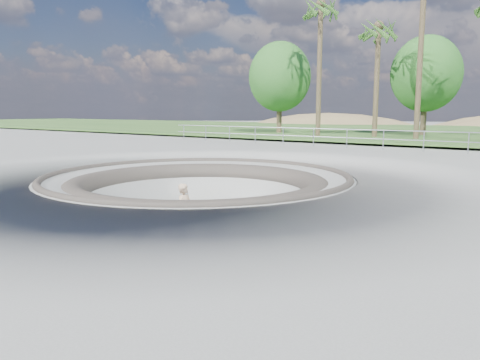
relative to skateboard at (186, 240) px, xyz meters
The scene contains 10 objects.
ground 2.33m from the skateboard, 115.27° to the left, with size 180.00×180.00×0.00m, color #9C9C97.
skate_bowl 1.44m from the skateboard, 115.27° to the left, with size 14.00×14.00×4.10m.
grass_strip 35.37m from the skateboard, 91.00° to the left, with size 180.00×36.00×0.12m.
safety_railing 13.55m from the skateboard, 92.65° to the left, with size 25.00×0.06×1.03m.
skateboard is the anchor object (origin of this frame).
skater 0.90m from the skateboard, 153.43° to the left, with size 0.65×0.42×1.77m, color #D3AE88.
palm_a 25.24m from the skateboard, 107.09° to the left, with size 2.60×2.60×10.49m.
palm_b 24.79m from the skateboard, 96.69° to the left, with size 2.60×2.60×8.68m.
bushy_tree_left 27.58m from the skateboard, 115.75° to the left, with size 5.38×4.89×7.76m.
bushy_tree_mid 28.44m from the skateboard, 91.30° to the left, with size 5.34×4.85×7.70m.
Camera 1 is at (10.41, -11.62, 2.18)m, focal length 35.00 mm.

